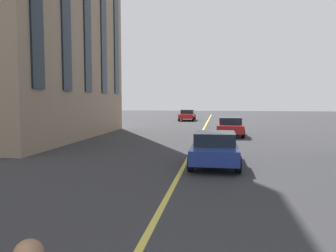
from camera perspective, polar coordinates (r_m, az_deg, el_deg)
lane_centre_line at (r=20.68m, az=4.84°, el=-2.89°), size 80.00×0.16×0.01m
car_blue_near at (r=13.76m, az=8.01°, el=-3.74°), size 4.40×1.95×1.37m
car_red_far at (r=25.09m, az=10.57°, el=-0.04°), size 4.40×1.95×1.37m
car_red_parked_a at (r=42.80m, az=3.31°, el=1.89°), size 4.40×1.95×1.37m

